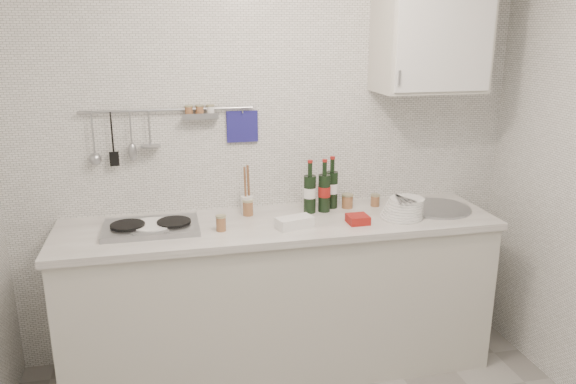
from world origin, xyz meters
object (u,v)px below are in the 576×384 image
object	(u,v)px
plate_stack_hob	(151,227)
utensil_crock	(247,202)
wall_cabinet	(432,29)
plate_stack_sink	(404,208)
wine_bottles	(322,185)

from	to	relation	value
plate_stack_hob	utensil_crock	world-z (taller)	utensil_crock
wall_cabinet	plate_stack_hob	world-z (taller)	wall_cabinet
utensil_crock	plate_stack_sink	bearing A→B (deg)	-16.04
wine_bottles	plate_stack_hob	bearing A→B (deg)	-172.29
plate_stack_hob	utensil_crock	size ratio (longest dim) A/B	0.84
plate_stack_hob	wine_bottles	xyz separation A→B (m)	(0.98, 0.13, 0.14)
utensil_crock	wall_cabinet	bearing A→B (deg)	-2.29
plate_stack_hob	plate_stack_sink	distance (m)	1.40
wall_cabinet	plate_stack_sink	bearing A→B (deg)	-133.86
wall_cabinet	plate_stack_sink	xyz separation A→B (m)	(-0.20, -0.21, -0.98)
plate_stack_hob	wine_bottles	size ratio (longest dim) A/B	0.79
plate_stack_sink	wine_bottles	distance (m)	0.49
wall_cabinet	utensil_crock	distance (m)	1.43
plate_stack_sink	utensil_crock	xyz separation A→B (m)	(-0.86, 0.25, 0.02)
plate_stack_hob	wine_bottles	bearing A→B (deg)	7.71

